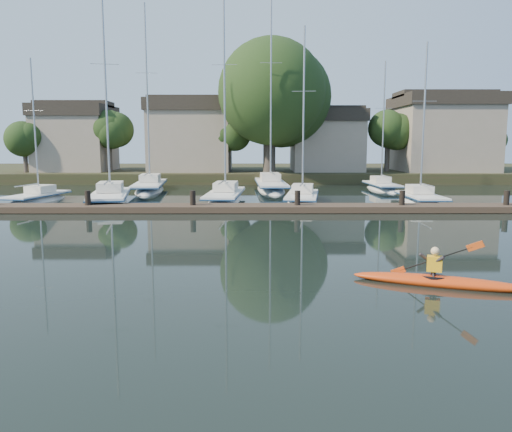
{
  "coord_description": "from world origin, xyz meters",
  "views": [
    {
      "loc": [
        0.53,
        -14.36,
        3.93
      ],
      "look_at": [
        0.59,
        4.09,
        1.2
      ],
      "focal_mm": 35.0,
      "sensor_mm": 36.0,
      "label": 1
    }
  ],
  "objects_px": {
    "sailboat_0": "(38,204)",
    "sailboat_3": "(302,205)",
    "sailboat_1": "(110,206)",
    "sailboat_5": "(150,193)",
    "sailboat_7": "(382,192)",
    "sailboat_4": "(420,206)",
    "sailboat_2": "(225,204)",
    "dock": "(245,208)",
    "sailboat_6": "(271,192)",
    "kayak": "(439,279)"
  },
  "relations": [
    {
      "from": "dock",
      "to": "sailboat_7",
      "type": "bearing_deg",
      "value": 50.03
    },
    {
      "from": "sailboat_5",
      "to": "sailboat_6",
      "type": "height_order",
      "value": "sailboat_6"
    },
    {
      "from": "sailboat_1",
      "to": "sailboat_4",
      "type": "bearing_deg",
      "value": -11.94
    },
    {
      "from": "sailboat_3",
      "to": "sailboat_7",
      "type": "height_order",
      "value": "sailboat_3"
    },
    {
      "from": "sailboat_2",
      "to": "sailboat_4",
      "type": "distance_m",
      "value": 12.92
    },
    {
      "from": "dock",
      "to": "sailboat_5",
      "type": "relative_size",
      "value": 2.09
    },
    {
      "from": "dock",
      "to": "sailboat_0",
      "type": "distance_m",
      "value": 14.87
    },
    {
      "from": "dock",
      "to": "sailboat_7",
      "type": "relative_size",
      "value": 2.91
    },
    {
      "from": "sailboat_0",
      "to": "sailboat_2",
      "type": "bearing_deg",
      "value": 11.7
    },
    {
      "from": "kayak",
      "to": "sailboat_5",
      "type": "relative_size",
      "value": 0.29
    },
    {
      "from": "sailboat_2",
      "to": "sailboat_6",
      "type": "xyz_separation_m",
      "value": [
        3.38,
        8.28,
        -0.01
      ]
    },
    {
      "from": "sailboat_4",
      "to": "sailboat_7",
      "type": "bearing_deg",
      "value": 91.72
    },
    {
      "from": "sailboat_1",
      "to": "sailboat_4",
      "type": "relative_size",
      "value": 1.34
    },
    {
      "from": "sailboat_5",
      "to": "sailboat_7",
      "type": "height_order",
      "value": "sailboat_5"
    },
    {
      "from": "sailboat_1",
      "to": "sailboat_4",
      "type": "distance_m",
      "value": 20.33
    },
    {
      "from": "sailboat_4",
      "to": "sailboat_0",
      "type": "bearing_deg",
      "value": 178.57
    },
    {
      "from": "sailboat_4",
      "to": "dock",
      "type": "bearing_deg",
      "value": -160.28
    },
    {
      "from": "kayak",
      "to": "dock",
      "type": "distance_m",
      "value": 16.02
    },
    {
      "from": "kayak",
      "to": "sailboat_4",
      "type": "relative_size",
      "value": 0.41
    },
    {
      "from": "sailboat_0",
      "to": "sailboat_4",
      "type": "bearing_deg",
      "value": 7.92
    },
    {
      "from": "sailboat_7",
      "to": "kayak",
      "type": "bearing_deg",
      "value": -103.42
    },
    {
      "from": "dock",
      "to": "sailboat_4",
      "type": "xyz_separation_m",
      "value": [
        11.38,
        3.88,
        -0.39
      ]
    },
    {
      "from": "sailboat_7",
      "to": "sailboat_5",
      "type": "bearing_deg",
      "value": 179.85
    },
    {
      "from": "sailboat_4",
      "to": "sailboat_5",
      "type": "bearing_deg",
      "value": 156.56
    },
    {
      "from": "sailboat_2",
      "to": "sailboat_3",
      "type": "bearing_deg",
      "value": -6.16
    },
    {
      "from": "sailboat_7",
      "to": "sailboat_2",
      "type": "bearing_deg",
      "value": -149.47
    },
    {
      "from": "sailboat_3",
      "to": "sailboat_5",
      "type": "xyz_separation_m",
      "value": [
        -11.81,
        8.35,
        -0.02
      ]
    },
    {
      "from": "kayak",
      "to": "sailboat_0",
      "type": "relative_size",
      "value": 0.44
    },
    {
      "from": "sailboat_0",
      "to": "sailboat_4",
      "type": "distance_m",
      "value": 25.43
    },
    {
      "from": "sailboat_5",
      "to": "sailboat_1",
      "type": "bearing_deg",
      "value": -101.19
    },
    {
      "from": "sailboat_5",
      "to": "sailboat_2",
      "type": "bearing_deg",
      "value": -53.96
    },
    {
      "from": "sailboat_0",
      "to": "sailboat_3",
      "type": "relative_size",
      "value": 0.84
    },
    {
      "from": "sailboat_2",
      "to": "kayak",
      "type": "bearing_deg",
      "value": -67.22
    },
    {
      "from": "sailboat_2",
      "to": "sailboat_6",
      "type": "relative_size",
      "value": 0.87
    },
    {
      "from": "sailboat_5",
      "to": "sailboat_7",
      "type": "distance_m",
      "value": 19.38
    },
    {
      "from": "sailboat_0",
      "to": "sailboat_2",
      "type": "distance_m",
      "value": 12.56
    },
    {
      "from": "sailboat_0",
      "to": "sailboat_3",
      "type": "xyz_separation_m",
      "value": [
        17.72,
        -0.56,
        -0.01
      ]
    },
    {
      "from": "sailboat_5",
      "to": "sailboat_6",
      "type": "relative_size",
      "value": 0.91
    },
    {
      "from": "sailboat_0",
      "to": "sailboat_1",
      "type": "bearing_deg",
      "value": 2.12
    },
    {
      "from": "kayak",
      "to": "sailboat_3",
      "type": "relative_size",
      "value": 0.37
    },
    {
      "from": "sailboat_0",
      "to": "sailboat_6",
      "type": "xyz_separation_m",
      "value": [
        15.94,
        8.6,
        -0.03
      ]
    },
    {
      "from": "dock",
      "to": "sailboat_2",
      "type": "bearing_deg",
      "value": 105.68
    },
    {
      "from": "sailboat_6",
      "to": "dock",
      "type": "bearing_deg",
      "value": -100.47
    },
    {
      "from": "kayak",
      "to": "sailboat_5",
      "type": "xyz_separation_m",
      "value": [
        -13.75,
        27.7,
        -0.39
      ]
    },
    {
      "from": "sailboat_3",
      "to": "sailboat_4",
      "type": "bearing_deg",
      "value": 4.73
    },
    {
      "from": "sailboat_1",
      "to": "sailboat_0",
      "type": "bearing_deg",
      "value": 160.8
    },
    {
      "from": "sailboat_1",
      "to": "sailboat_7",
      "type": "distance_m",
      "value": 22.21
    },
    {
      "from": "kayak",
      "to": "sailboat_2",
      "type": "xyz_separation_m",
      "value": [
        -7.1,
        20.22,
        -0.38
      ]
    },
    {
      "from": "kayak",
      "to": "sailboat_1",
      "type": "height_order",
      "value": "sailboat_1"
    },
    {
      "from": "sailboat_6",
      "to": "sailboat_5",
      "type": "bearing_deg",
      "value": -177.84
    }
  ]
}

